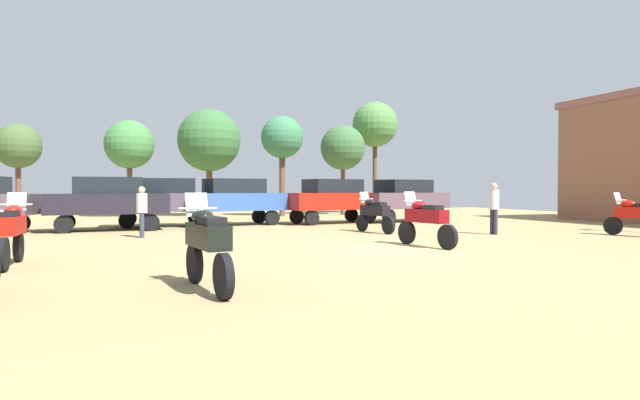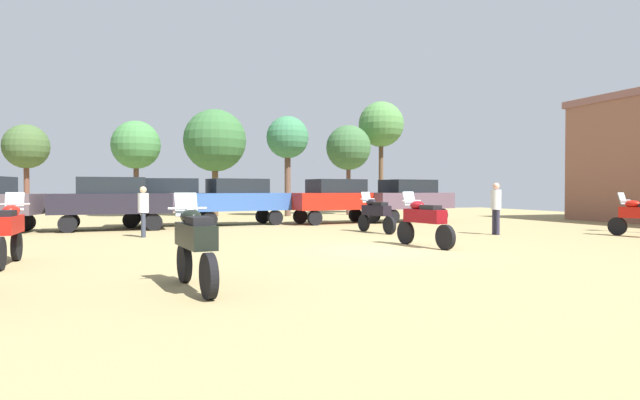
{
  "view_description": "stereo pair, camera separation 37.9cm",
  "coord_description": "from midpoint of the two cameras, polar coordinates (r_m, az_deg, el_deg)",
  "views": [
    {
      "loc": [
        -6.38,
        -12.07,
        1.57
      ],
      "look_at": [
        -0.42,
        3.76,
        1.23
      ],
      "focal_mm": 29.87,
      "sensor_mm": 36.0,
      "label": 1
    },
    {
      "loc": [
        -6.03,
        -12.2,
        1.57
      ],
      "look_at": [
        -0.42,
        3.76,
        1.23
      ],
      "focal_mm": 29.87,
      "sensor_mm": 36.0,
      "label": 2
    }
  ],
  "objects": [
    {
      "name": "person_2",
      "position": [
        19.12,
        18.88,
        -0.44
      ],
      "size": [
        0.36,
        0.36,
        1.77
      ],
      "rotation": [
        0.0,
        0.0,
        4.77
      ],
      "color": "#2B293E",
      "rests_on": "ground"
    },
    {
      "name": "ground_plane",
      "position": [
        13.72,
        7.71,
        -5.39
      ],
      "size": [
        44.0,
        52.0,
        0.02
      ],
      "color": "#968355"
    },
    {
      "name": "tree_5",
      "position": [
        31.36,
        -18.79,
        5.56
      ],
      "size": [
        2.68,
        2.68,
        5.36
      ],
      "color": "#51382C",
      "rests_on": "ground"
    },
    {
      "name": "car_4",
      "position": [
        24.08,
        2.2,
        0.25
      ],
      "size": [
        4.52,
        2.41,
        2.0
      ],
      "rotation": [
        0.0,
        0.0,
        1.72
      ],
      "color": "black",
      "rests_on": "ground"
    },
    {
      "name": "car_2",
      "position": [
        23.18,
        -8.37,
        0.2
      ],
      "size": [
        4.53,
        2.46,
        2.0
      ],
      "rotation": [
        0.0,
        0.0,
        1.73
      ],
      "color": "black",
      "rests_on": "ground"
    },
    {
      "name": "tree_8",
      "position": [
        34.46,
        6.88,
        7.97
      ],
      "size": [
        2.89,
        2.89,
        7.14
      ],
      "color": "brown",
      "rests_on": "ground"
    },
    {
      "name": "motorcycle_1",
      "position": [
        8.39,
        -12.0,
        -4.46
      ],
      "size": [
        0.64,
        2.2,
        1.5
      ],
      "rotation": [
        0.0,
        0.0,
        0.13
      ],
      "color": "black",
      "rests_on": "ground"
    },
    {
      "name": "tree_2",
      "position": [
        31.4,
        -28.66,
        4.99
      ],
      "size": [
        2.28,
        2.28,
        4.91
      ],
      "color": "brown",
      "rests_on": "ground"
    },
    {
      "name": "car_6",
      "position": [
        23.12,
        -15.44,
        0.17
      ],
      "size": [
        4.4,
        2.05,
        2.0
      ],
      "rotation": [
        0.0,
        0.0,
        1.51
      ],
      "color": "black",
      "rests_on": "ground"
    },
    {
      "name": "tree_3",
      "position": [
        32.45,
        3.4,
        5.58
      ],
      "size": [
        2.72,
        2.72,
        5.44
      ],
      "color": "brown",
      "rests_on": "ground"
    },
    {
      "name": "person_3",
      "position": [
        18.02,
        -17.84,
        -0.79
      ],
      "size": [
        0.36,
        0.36,
        1.64
      ],
      "rotation": [
        0.0,
        0.0,
        1.5
      ],
      "color": "#2F3544",
      "rests_on": "ground"
    },
    {
      "name": "motorcycle_2",
      "position": [
        19.08,
        6.55,
        -1.36
      ],
      "size": [
        0.7,
        2.16,
        1.45
      ],
      "rotation": [
        0.0,
        0.0,
        0.18
      ],
      "color": "black",
      "rests_on": "ground"
    },
    {
      "name": "tree_6",
      "position": [
        30.8,
        -3.15,
        6.58
      ],
      "size": [
        2.43,
        2.43,
        5.76
      ],
      "color": "brown",
      "rests_on": "ground"
    },
    {
      "name": "car_3",
      "position": [
        25.6,
        9.82,
        0.29
      ],
      "size": [
        4.56,
        2.56,
        2.0
      ],
      "rotation": [
        0.0,
        0.0,
        1.76
      ],
      "color": "black",
      "rests_on": "ground"
    },
    {
      "name": "tree_4",
      "position": [
        31.3,
        -10.85,
        6.24
      ],
      "size": [
        3.58,
        3.58,
        6.15
      ],
      "color": "brown",
      "rests_on": "ground"
    },
    {
      "name": "motorcycle_6",
      "position": [
        14.62,
        11.79,
        -2.07
      ],
      "size": [
        0.68,
        2.29,
        1.49
      ],
      "rotation": [
        0.0,
        0.0,
        0.16
      ],
      "color": "black",
      "rests_on": "ground"
    },
    {
      "name": "car_5",
      "position": [
        21.46,
        -20.95,
        0.06
      ],
      "size": [
        4.34,
        1.91,
        2.0
      ],
      "rotation": [
        0.0,
        0.0,
        1.6
      ],
      "color": "black",
      "rests_on": "ground"
    },
    {
      "name": "motorcycle_10",
      "position": [
        12.45,
        -29.64,
        -2.78
      ],
      "size": [
        0.62,
        2.16,
        1.49
      ],
      "rotation": [
        0.0,
        0.0,
        -0.01
      ],
      "color": "black",
      "rests_on": "ground"
    }
  ]
}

